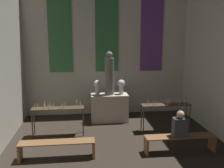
# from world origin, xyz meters

# --- Properties ---
(wall_back) EXTENTS (6.36, 0.16, 5.21)m
(wall_back) POSITION_xyz_m (0.00, 10.42, 2.63)
(wall_back) COLOR beige
(wall_back) RESTS_ON ground_plane
(altar) EXTENTS (1.30, 0.62, 0.97)m
(altar) POSITION_xyz_m (0.00, 9.45, 0.49)
(altar) COLOR #BCB29E
(altar) RESTS_ON ground_plane
(statue) EXTENTS (0.32, 0.32, 1.51)m
(statue) POSITION_xyz_m (0.00, 9.45, 1.68)
(statue) COLOR slate
(statue) RESTS_ON altar
(flower_vase_left) EXTENTS (0.25, 0.25, 0.52)m
(flower_vase_left) POSITION_xyz_m (-0.42, 9.45, 1.29)
(flower_vase_left) COLOR beige
(flower_vase_left) RESTS_ON altar
(flower_vase_right) EXTENTS (0.25, 0.25, 0.52)m
(flower_vase_right) POSITION_xyz_m (0.42, 9.45, 1.29)
(flower_vase_right) COLOR beige
(flower_vase_right) RESTS_ON altar
(candle_rack_left) EXTENTS (1.56, 0.36, 1.07)m
(candle_rack_left) POSITION_xyz_m (-1.69, 8.32, 0.75)
(candle_rack_left) COLOR #473823
(candle_rack_left) RESTS_ON ground_plane
(candle_rack_right) EXTENTS (1.56, 0.36, 1.08)m
(candle_rack_right) POSITION_xyz_m (1.69, 8.32, 0.75)
(candle_rack_right) COLOR #473823
(candle_rack_right) RESTS_ON ground_plane
(pew_back_left) EXTENTS (1.86, 0.36, 0.45)m
(pew_back_left) POSITION_xyz_m (-1.58, 6.81, 0.32)
(pew_back_left) COLOR brown
(pew_back_left) RESTS_ON ground_plane
(pew_back_right) EXTENTS (1.86, 0.36, 0.45)m
(pew_back_right) POSITION_xyz_m (1.58, 6.81, 0.32)
(pew_back_right) COLOR brown
(pew_back_right) RESTS_ON ground_plane
(person_seated) EXTENTS (0.36, 0.24, 0.68)m
(person_seated) POSITION_xyz_m (1.56, 6.81, 0.74)
(person_seated) COLOR #383D47
(person_seated) RESTS_ON pew_back_right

